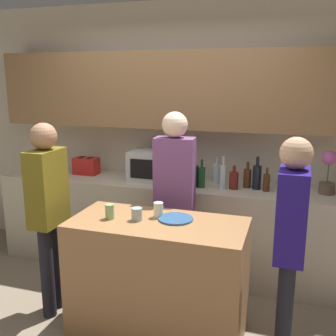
% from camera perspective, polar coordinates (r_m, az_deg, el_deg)
% --- Properties ---
extents(back_wall, '(6.40, 0.40, 2.70)m').
position_cam_1_polar(back_wall, '(4.09, 1.39, 7.26)').
color(back_wall, beige).
rests_on(back_wall, ground_plane).
extents(back_counter, '(3.60, 0.62, 0.92)m').
position_cam_1_polar(back_counter, '(4.09, 0.22, -8.29)').
color(back_counter, '#B7AD99').
rests_on(back_counter, ground_plane).
extents(kitchen_island, '(1.31, 0.62, 0.91)m').
position_cam_1_polar(kitchen_island, '(3.10, -1.47, -15.66)').
color(kitchen_island, '#996B42').
rests_on(kitchen_island, ground_plane).
extents(microwave, '(0.52, 0.39, 0.30)m').
position_cam_1_polar(microwave, '(4.00, -1.69, 0.36)').
color(microwave, '#B7BABC').
rests_on(microwave, back_counter).
extents(toaster, '(0.26, 0.16, 0.18)m').
position_cam_1_polar(toaster, '(4.35, -11.78, 0.30)').
color(toaster, '#B21E19').
rests_on(toaster, back_counter).
extents(potted_plant, '(0.14, 0.14, 0.39)m').
position_cam_1_polar(potted_plant, '(3.79, 22.21, -0.59)').
color(potted_plant, brown).
rests_on(potted_plant, back_counter).
extents(bottle_0, '(0.08, 0.08, 0.28)m').
position_cam_1_polar(bottle_0, '(3.76, 3.83, -1.14)').
color(bottle_0, black).
rests_on(bottle_0, back_counter).
extents(bottle_1, '(0.07, 0.07, 0.27)m').
position_cam_1_polar(bottle_1, '(3.74, 4.90, -1.28)').
color(bottle_1, '#194723').
rests_on(bottle_1, back_counter).
extents(bottle_2, '(0.08, 0.08, 0.26)m').
position_cam_1_polar(bottle_2, '(3.93, 7.05, -0.75)').
color(bottle_2, silver).
rests_on(bottle_2, back_counter).
extents(bottle_3, '(0.06, 0.06, 0.31)m').
position_cam_1_polar(bottle_3, '(3.71, 7.98, -1.24)').
color(bottle_3, silver).
rests_on(bottle_3, back_counter).
extents(bottle_4, '(0.09, 0.09, 0.23)m').
position_cam_1_polar(bottle_4, '(3.73, 9.52, -1.73)').
color(bottle_4, maroon).
rests_on(bottle_4, back_counter).
extents(bottle_5, '(0.07, 0.07, 0.25)m').
position_cam_1_polar(bottle_5, '(3.80, 11.43, -1.41)').
color(bottle_5, '#472814').
rests_on(bottle_5, back_counter).
extents(bottle_6, '(0.08, 0.08, 0.31)m').
position_cam_1_polar(bottle_6, '(3.76, 12.77, -1.25)').
color(bottle_6, black).
rests_on(bottle_6, back_counter).
extents(bottle_7, '(0.06, 0.06, 0.22)m').
position_cam_1_polar(bottle_7, '(3.72, 14.10, -2.01)').
color(bottle_7, '#472814').
rests_on(bottle_7, back_counter).
extents(plate_on_island, '(0.26, 0.26, 0.01)m').
position_cam_1_polar(plate_on_island, '(2.95, 1.12, -7.38)').
color(plate_on_island, '#2D5684').
rests_on(plate_on_island, kitchen_island).
extents(cup_0, '(0.07, 0.07, 0.11)m').
position_cam_1_polar(cup_0, '(2.99, -8.46, -6.26)').
color(cup_0, '#83AF72').
rests_on(cup_0, kitchen_island).
extents(cup_1, '(0.08, 0.08, 0.09)m').
position_cam_1_polar(cup_1, '(2.93, -4.54, -6.69)').
color(cup_1, '#96ADAD').
rests_on(cup_1, kitchen_island).
extents(cup_2, '(0.07, 0.07, 0.12)m').
position_cam_1_polar(cup_2, '(2.98, -1.40, -6.10)').
color(cup_2, beige).
rests_on(cup_2, kitchen_island).
extents(person_left, '(0.21, 0.34, 1.61)m').
position_cam_1_polar(person_left, '(3.31, -16.99, -5.03)').
color(person_left, black).
rests_on(person_left, ground_plane).
extents(person_center, '(0.35, 0.22, 1.67)m').
position_cam_1_polar(person_center, '(3.41, 0.95, -3.16)').
color(person_center, black).
rests_on(person_center, ground_plane).
extents(person_right, '(0.21, 0.34, 1.58)m').
position_cam_1_polar(person_right, '(2.75, 17.32, -9.17)').
color(person_right, black).
rests_on(person_right, ground_plane).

